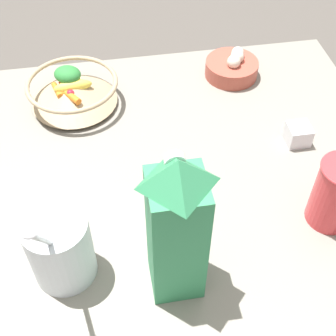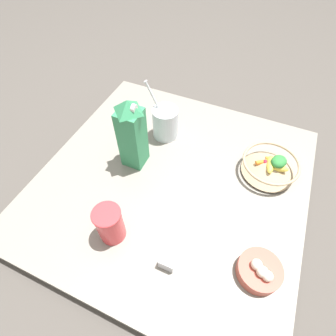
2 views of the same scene
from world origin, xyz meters
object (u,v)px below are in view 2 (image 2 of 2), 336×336
object	(u,v)px
drinking_cup	(110,224)
spice_jar	(169,260)
garlic_bowl	(260,271)
milk_carton	(132,134)
fruit_bowl	(270,166)
yogurt_tub	(165,121)

from	to	relation	value
drinking_cup	spice_jar	world-z (taller)	drinking_cup
drinking_cup	garlic_bowl	bearing A→B (deg)	-82.03
spice_jar	drinking_cup	bearing A→B (deg)	86.08
milk_carton	garlic_bowl	size ratio (longest dim) A/B	2.26
spice_jar	garlic_bowl	bearing A→B (deg)	-72.99
fruit_bowl	yogurt_tub	xyz separation A→B (m)	(0.03, 0.42, 0.03)
yogurt_tub	garlic_bowl	world-z (taller)	yogurt_tub
fruit_bowl	milk_carton	size ratio (longest dim) A/B	0.71
milk_carton	yogurt_tub	bearing A→B (deg)	-14.87
milk_carton	garlic_bowl	distance (m)	0.58
yogurt_tub	drinking_cup	xyz separation A→B (m)	(-0.47, -0.03, -0.00)
drinking_cup	yogurt_tub	bearing A→B (deg)	3.66
spice_jar	garlic_bowl	distance (m)	0.26
drinking_cup	spice_jar	xyz separation A→B (m)	(-0.01, -0.19, -0.05)
drinking_cup	garlic_bowl	size ratio (longest dim) A/B	1.06
fruit_bowl	drinking_cup	xyz separation A→B (m)	(-0.44, 0.39, 0.03)
fruit_bowl	drinking_cup	size ratio (longest dim) A/B	1.52
milk_carton	spice_jar	distance (m)	0.43
yogurt_tub	garlic_bowl	xyz separation A→B (m)	(-0.40, -0.47, -0.05)
fruit_bowl	garlic_bowl	bearing A→B (deg)	-173.34
fruit_bowl	yogurt_tub	bearing A→B (deg)	86.03
fruit_bowl	yogurt_tub	size ratio (longest dim) A/B	0.87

